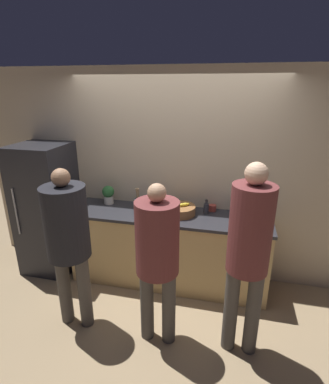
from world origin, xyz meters
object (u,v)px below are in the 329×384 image
Objects in this scene: person_left at (68,234)px; person_center at (157,251)px; person_right at (249,247)px; potted_plant at (108,194)px; bottle_dark at (206,208)px; utensil_crock at (138,203)px; refrigerator at (48,209)px; cup_red at (212,208)px; bottle_clear at (152,207)px; cup_yellow at (251,220)px; fruit_bowl at (180,210)px.

person_left reaches higher than person_center.
potted_plant is (-1.71, 1.03, -0.04)m from person_right.
utensil_crock is at bearing -176.97° from bottle_dark.
person_right reaches higher than person_left.
refrigerator reaches higher than cup_red.
person_center is 0.79m from person_right.
person_center is at bearing -71.25° from bottle_clear.
bottle_dark is at bearing 14.98° from bottle_clear.
person_right is at bearing -36.64° from utensil_crock.
bottle_clear is (-0.30, 0.89, 0.03)m from person_center.
bottle_dark is at bearing -1.19° from potted_plant.
potted_plant is (-0.63, 0.19, 0.04)m from bottle_clear.
utensil_crock reaches higher than cup_yellow.
person_center reaches higher than bottle_clear.
person_center is (0.89, -0.01, -0.06)m from person_left.
person_left is 1.72m from cup_red.
bottle_dark reaches higher than cup_yellow.
refrigerator reaches higher than utensil_crock.
person_left is 1.67m from person_right.
refrigerator is 2.06m from bottle_dark.
person_center is 0.95m from bottle_clear.
person_left is 1.93m from cup_yellow.
refrigerator is at bearing 161.18° from person_right.
potted_plant is at bearing 92.58° from person_left.
fruit_bowl is 0.82m from cup_yellow.
utensil_crock is at bearing 149.64° from bottle_clear.
refrigerator is 9.79× the size of bottle_dark.
person_left reaches higher than bottle_clear.
bottle_dark is at bearing 40.97° from person_left.
bottle_dark is at bearing -126.72° from cup_red.
bottle_dark is 0.12m from cup_red.
person_center is (1.73, -0.91, 0.14)m from refrigerator.
utensil_crock reaches higher than potted_plant.
utensil_crock is 0.92m from cup_red.
person_center is 9.32× the size of bottle_dark.
cup_yellow is (1.35, -0.14, -0.02)m from utensil_crock.
bottle_clear is 2.39× the size of cup_red.
person_right is 10.54× the size of bottle_dark.
bottle_dark is at bearing 17.35° from fruit_bowl.
utensil_crock is 1.19× the size of bottle_clear.
fruit_bowl is 3.97× the size of cup_red.
potted_plant reaches higher than bottle_dark.
person_center is at bearing -0.66° from person_left.
bottle_dark reaches higher than fruit_bowl.
cup_yellow is at bearing 85.98° from person_right.
person_left is 1.32m from fruit_bowl.
cup_red is (0.07, 0.09, -0.03)m from bottle_dark.
cup_yellow is (0.51, -0.19, -0.02)m from bottle_dark.
person_center is at bearing -91.43° from fruit_bowl.
cup_red is at bearing 109.32° from person_right.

